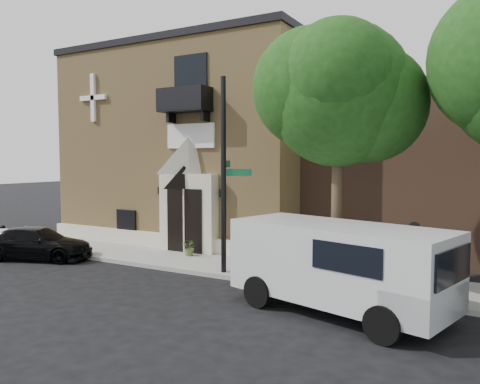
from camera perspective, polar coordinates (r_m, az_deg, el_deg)
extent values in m
plane|color=black|center=(16.92, -8.96, -9.51)|extent=(120.00, 120.00, 0.00)
cube|color=gray|center=(17.53, -3.28, -8.74)|extent=(42.00, 3.00, 0.15)
cube|color=tan|center=(24.74, -3.03, 5.29)|extent=(12.00, 10.00, 9.00)
cube|color=black|center=(25.27, -3.07, 15.89)|extent=(12.20, 10.20, 0.30)
cube|color=silver|center=(20.88, -10.55, -5.69)|extent=(12.00, 0.30, 0.60)
cube|color=silver|center=(19.38, -6.30, -2.51)|extent=(2.60, 0.55, 3.20)
pyramid|color=silver|center=(19.26, -6.36, 4.46)|extent=(2.60, 0.55, 1.50)
cube|color=black|center=(19.19, -6.80, -3.48)|extent=(1.70, 0.06, 2.60)
cube|color=silver|center=(19.15, -6.87, -3.49)|extent=(0.06, 0.04, 2.60)
cube|color=white|center=(19.44, -6.04, 6.81)|extent=(2.30, 0.10, 1.00)
cube|color=black|center=(19.20, -6.75, 9.84)|extent=(2.20, 0.90, 0.10)
cube|color=black|center=(18.90, -7.54, 11.29)|extent=(2.20, 0.06, 0.90)
cube|color=black|center=(19.88, -9.25, 10.92)|extent=(0.06, 0.90, 0.90)
cube|color=black|center=(18.65, -4.10, 11.42)|extent=(0.06, 0.90, 0.90)
cube|color=black|center=(19.69, -6.04, 13.22)|extent=(1.60, 0.08, 2.20)
cube|color=white|center=(23.20, -17.47, 10.90)|extent=(0.22, 0.14, 2.20)
cube|color=white|center=(23.20, -17.47, 10.90)|extent=(1.60, 0.14, 0.22)
cube|color=black|center=(21.88, -13.69, -3.44)|extent=(1.10, 0.10, 1.00)
cube|color=#D46212|center=(21.90, -13.63, -3.43)|extent=(0.85, 0.06, 0.75)
cube|color=black|center=(20.35, -9.66, 0.17)|extent=(0.18, 0.18, 0.32)
cube|color=black|center=(18.56, -2.19, -0.14)|extent=(0.18, 0.18, 0.32)
cylinder|color=#38281C|center=(14.10, 11.69, -2.96)|extent=(0.32, 0.32, 4.20)
sphere|color=#173D10|center=(14.13, 11.90, 11.57)|extent=(4.20, 4.20, 4.20)
sphere|color=#173D10|center=(14.16, 15.39, 10.27)|extent=(3.36, 3.36, 3.36)
sphere|color=#173D10|center=(14.20, 8.90, 12.38)|extent=(3.57, 3.57, 3.57)
sphere|color=#173D10|center=(13.47, 11.84, 13.67)|extent=(3.15, 3.15, 3.15)
imported|color=black|center=(20.18, -23.47, -5.77)|extent=(4.69, 3.22, 1.26)
cube|color=silver|center=(12.28, 11.93, -8.31)|extent=(5.96, 3.59, 1.90)
cube|color=silver|center=(11.42, 21.61, -12.33)|extent=(1.65, 2.44, 0.78)
cube|color=black|center=(11.05, 23.89, -8.18)|extent=(0.81, 1.92, 0.78)
cube|color=black|center=(10.80, 12.77, -7.90)|extent=(1.73, 0.50, 0.67)
cylinder|color=black|center=(12.73, 2.27, -12.03)|extent=(0.89, 0.49, 0.85)
cylinder|color=black|center=(14.32, 8.05, -10.25)|extent=(0.89, 0.49, 0.85)
cylinder|color=black|center=(10.79, 17.04, -15.20)|extent=(0.89, 0.49, 0.85)
cylinder|color=black|center=(12.63, 21.55, -12.45)|extent=(0.89, 0.49, 0.85)
cylinder|color=black|center=(15.54, -2.03, 2.02)|extent=(0.17, 0.17, 6.50)
cube|color=#145B35|center=(15.43, -0.26, 2.41)|extent=(0.89, 0.32, 0.24)
cube|color=#145B35|center=(16.01, -1.63, 3.43)|extent=(0.32, 0.89, 0.24)
cylinder|color=#A41C04|center=(15.39, 4.22, -10.11)|extent=(0.37, 0.37, 0.08)
cylinder|color=#A41C04|center=(15.31, 4.23, -8.94)|extent=(0.27, 0.27, 0.56)
sphere|color=#A41C04|center=(15.25, 4.23, -7.79)|extent=(0.27, 0.27, 0.27)
cylinder|color=#A41C04|center=(15.30, 4.23, -8.77)|extent=(0.46, 0.12, 0.12)
cube|color=#0D3216|center=(14.41, 16.46, -9.37)|extent=(1.67, 0.99, 0.99)
cube|color=black|center=(14.30, 16.50, -7.26)|extent=(1.72, 1.03, 0.11)
imported|color=#546831|center=(18.62, -6.13, -6.73)|extent=(0.60, 0.52, 0.66)
imported|color=black|center=(15.44, 20.34, -6.87)|extent=(0.81, 0.69, 1.89)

